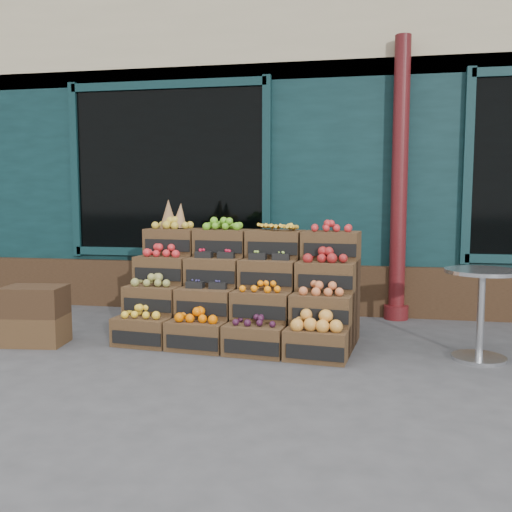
# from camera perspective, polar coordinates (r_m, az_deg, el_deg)

# --- Properties ---
(ground) EXTENTS (60.00, 60.00, 0.00)m
(ground) POSITION_cam_1_polar(r_m,az_deg,el_deg) (4.96, 0.74, -10.73)
(ground) COLOR #3D3D3F
(ground) RESTS_ON ground
(shop_facade) EXTENTS (12.00, 6.24, 4.80)m
(shop_facade) POSITION_cam_1_polar(r_m,az_deg,el_deg) (9.86, 6.19, 11.67)
(shop_facade) COLOR black
(shop_facade) RESTS_ON ground
(crate_display) EXTENTS (2.33, 1.31, 1.39)m
(crate_display) POSITION_cam_1_polar(r_m,az_deg,el_deg) (5.66, -1.47, -4.11)
(crate_display) COLOR #432E1A
(crate_display) RESTS_ON ground
(spare_crates) EXTENTS (0.61, 0.46, 0.57)m
(spare_crates) POSITION_cam_1_polar(r_m,az_deg,el_deg) (5.91, -21.22, -5.56)
(spare_crates) COLOR #432E1A
(spare_crates) RESTS_ON ground
(bistro_table) EXTENTS (0.63, 0.63, 0.80)m
(bistro_table) POSITION_cam_1_polar(r_m,az_deg,el_deg) (5.33, 21.59, -4.46)
(bistro_table) COLOR #B7B9BE
(bistro_table) RESTS_ON ground
(shopkeeper) EXTENTS (0.82, 0.57, 2.15)m
(shopkeeper) POSITION_cam_1_polar(r_m,az_deg,el_deg) (8.08, -9.31, 3.48)
(shopkeeper) COLOR #1C6230
(shopkeeper) RESTS_ON ground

